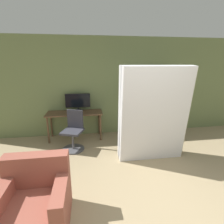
% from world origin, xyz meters
% --- Properties ---
extents(wall_back, '(8.00, 0.06, 2.70)m').
position_xyz_m(wall_back, '(0.00, 3.29, 1.35)').
color(wall_back, '#6B7A4C').
rests_on(wall_back, ground).
extents(desk, '(1.46, 0.56, 0.74)m').
position_xyz_m(desk, '(-1.19, 2.98, 0.64)').
color(desk, brown).
rests_on(desk, ground).
extents(monitor, '(0.67, 0.26, 0.48)m').
position_xyz_m(monitor, '(-1.10, 3.11, 1.00)').
color(monitor, black).
rests_on(monitor, desk).
extents(office_chair, '(0.57, 0.57, 0.94)m').
position_xyz_m(office_chair, '(-1.20, 2.35, 0.38)').
color(office_chair, '#4C4C51').
rests_on(office_chair, ground).
extents(bookshelf, '(0.61, 0.33, 1.75)m').
position_xyz_m(bookshelf, '(1.06, 3.12, 0.87)').
color(bookshelf, brown).
rests_on(bookshelf, ground).
extents(mattress_near, '(1.38, 0.40, 1.98)m').
position_xyz_m(mattress_near, '(0.49, 1.60, 0.99)').
color(mattress_near, silver).
rests_on(mattress_near, ground).
extents(mattress_far, '(1.38, 0.26, 1.98)m').
position_xyz_m(mattress_far, '(0.49, 1.78, 0.99)').
color(mattress_far, silver).
rests_on(mattress_far, ground).
extents(armchair, '(0.85, 0.80, 0.85)m').
position_xyz_m(armchair, '(-1.56, 0.35, 0.32)').
color(armchair, '#934C3D').
rests_on(armchair, ground).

